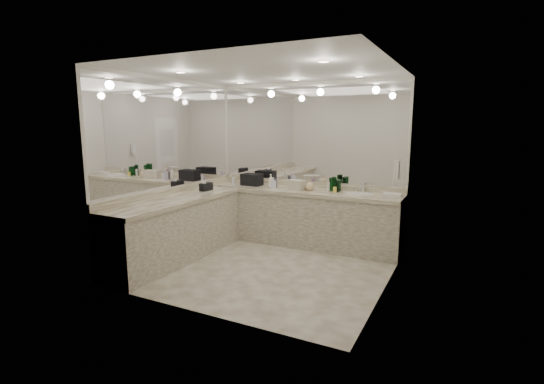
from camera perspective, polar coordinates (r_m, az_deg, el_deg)
The scene contains 37 objects.
floor at distance 5.51m, azimuth -0.86°, elevation -10.76°, with size 3.20×3.20×0.00m, color beige.
ceiling at distance 5.20m, azimuth -0.93°, elevation 17.14°, with size 3.20×3.20×0.00m, color white.
wall_back at distance 6.56m, azimuth 5.24°, elevation 4.20°, with size 3.20×0.02×2.60m, color beige.
wall_left at distance 6.11m, azimuth -14.33°, elevation 3.52°, with size 0.02×3.00×2.60m, color beige.
wall_right at distance 4.68m, azimuth 16.73°, elevation 1.58°, with size 0.02×3.00×2.60m, color beige.
vanity_back_base at distance 6.43m, azimuth 4.12°, elevation -3.86°, with size 3.20×0.60×0.84m, color beige.
vanity_back_top at distance 6.33m, azimuth 4.14°, elevation 0.08°, with size 3.20×0.64×0.06m, color beige.
vanity_left_base at distance 5.85m, azimuth -13.67°, elevation -5.50°, with size 0.60×2.40×0.84m, color beige.
vanity_left_top at distance 5.74m, azimuth -13.78°, elevation -1.18°, with size 0.64×2.42×0.06m, color beige.
backsplash_back at distance 6.58m, azimuth 5.13°, elevation 1.15°, with size 3.20×0.04×0.10m, color beige.
backsplash_left at distance 6.14m, azimuth -14.05°, elevation 0.27°, with size 0.04×3.00×0.10m, color beige.
mirror_back at distance 6.52m, azimuth 5.26°, elevation 8.35°, with size 3.12×0.01×1.55m, color white.
mirror_left at distance 6.07m, azimuth -14.43°, elevation 7.98°, with size 0.01×2.92×1.55m, color white.
sink at distance 6.04m, azimuth 12.52°, elevation -0.36°, with size 0.44×0.44×0.03m, color white.
faucet at distance 6.23m, azimuth 13.03°, elevation 0.63°, with size 0.24×0.16×0.14m, color silver.
wall_phone at distance 5.37m, azimuth 17.63°, elevation 3.08°, with size 0.06×0.10×0.24m, color white.
door at distance 4.24m, azimuth 15.17°, elevation -2.59°, with size 0.02×0.82×2.10m, color white.
black_toiletry_bag at distance 6.75m, azimuth -2.94°, elevation 1.80°, with size 0.34×0.22×0.20m, color black.
black_bag_spill at distance 6.30m, azimuth -9.53°, elevation 0.77°, with size 0.10×0.22×0.12m, color black.
cream_cosmetic_case at distance 6.30m, azimuth 3.56°, elevation 1.06°, with size 0.28×0.17×0.16m, color beige.
hand_towel at distance 5.98m, azimuth 16.99°, elevation -0.40°, with size 0.26×0.17×0.04m, color white.
lotion_left at distance 6.25m, azimuth -9.87°, elevation 0.85°, with size 0.07×0.07×0.16m, color white.
soap_bottle_a at distance 6.54m, azimuth -0.15°, elevation 1.66°, with size 0.08×0.08×0.22m, color white.
soap_bottle_b at distance 6.41m, azimuth 0.22°, elevation 1.34°, with size 0.08×0.08×0.18m, color silver.
soap_bottle_c at distance 6.23m, azimuth 5.50°, elevation 1.03°, with size 0.14×0.14×0.18m, color #D7BF8A.
green_bottle_0 at distance 6.24m, azimuth 9.63°, elevation 0.95°, with size 0.07×0.07×0.18m, color #0D471A.
green_bottle_1 at distance 6.26m, azimuth 9.01°, elevation 1.18°, with size 0.07×0.07×0.22m, color #0D471A.
green_bottle_2 at distance 6.23m, azimuth 8.60°, elevation 1.10°, with size 0.07×0.07×0.21m, color #0D471A.
green_bottle_3 at distance 6.15m, azimuth 9.41°, elevation 0.85°, with size 0.07×0.07×0.18m, color #0D471A.
amenity_bottle_0 at distance 6.27m, azimuth 3.63°, elevation 0.97°, with size 0.04×0.04×0.15m, color silver.
amenity_bottle_1 at distance 6.88m, azimuth -5.61°, elevation 1.62°, with size 0.05×0.05×0.13m, color silver.
amenity_bottle_2 at distance 6.11m, azimuth 9.09°, elevation 0.32°, with size 0.06×0.06×0.08m, color #F2D84C.
amenity_bottle_3 at distance 6.41m, azimuth 4.66°, elevation 0.97°, with size 0.06×0.06×0.11m, color #9966B2.
amenity_bottle_4 at distance 6.52m, azimuth 0.53°, elevation 1.27°, with size 0.05×0.05×0.14m, color #3F3F4C.
amenity_bottle_5 at distance 6.32m, azimuth 5.44°, elevation 0.80°, with size 0.05×0.05×0.10m, color white.
amenity_bottle_6 at distance 6.91m, azimuth -5.66°, elevation 1.43°, with size 0.05×0.05×0.07m, color #9966B2.
amenity_bottle_7 at distance 6.22m, azimuth 8.20°, elevation 0.77°, with size 0.04×0.04×0.14m, color white.
Camera 1 is at (2.40, -4.57, 1.93)m, focal length 26.00 mm.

